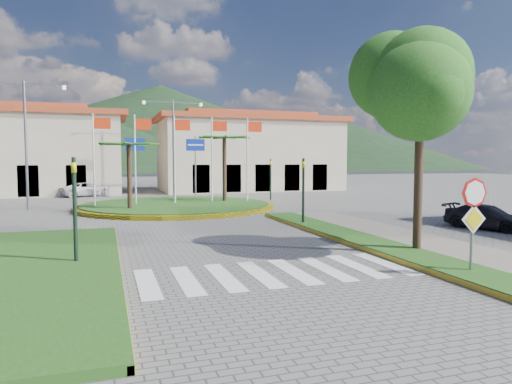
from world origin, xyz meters
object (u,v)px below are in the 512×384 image
object	(u,v)px
deciduous_tree	(420,97)
car_side_right	(487,217)
stop_sign	(474,210)
car_dark_b	(254,185)
roundabout_island	(176,205)
white_van	(87,189)
car_dark_a	(72,190)

from	to	relation	value
deciduous_tree	car_side_right	distance (m)	8.72
stop_sign	car_dark_b	xyz separation A→B (m)	(4.70, 33.12, -1.13)
roundabout_island	deciduous_tree	xyz separation A→B (m)	(5.50, -17.00, 5.01)
white_van	car_side_right	xyz separation A→B (m)	(17.85, -25.48, -0.07)
deciduous_tree	car_side_right	xyz separation A→B (m)	(6.50, 3.51, -4.63)
roundabout_island	car_side_right	distance (m)	18.05
white_van	car_dark_a	distance (m)	1.49
car_dark_a	car_side_right	distance (m)	32.49
roundabout_island	stop_sign	bearing A→B (deg)	-76.27
roundabout_island	white_van	xyz separation A→B (m)	(-5.85, 11.99, 0.44)
car_dark_b	car_side_right	bearing A→B (deg)	179.39
car_side_right	car_dark_b	bearing A→B (deg)	76.35
deciduous_tree	car_side_right	world-z (taller)	deciduous_tree
deciduous_tree	car_side_right	size ratio (longest dim) A/B	1.82
roundabout_island	car_dark_b	world-z (taller)	roundabout_island
deciduous_tree	car_dark_a	size ratio (longest dim) A/B	2.07
car_dark_b	car_side_right	size ratio (longest dim) A/B	1.07
white_van	car_side_right	size ratio (longest dim) A/B	1.18
roundabout_island	car_dark_a	world-z (taller)	roundabout_island
stop_sign	car_dark_b	distance (m)	33.47
white_van	car_dark_b	distance (m)	15.49
roundabout_island	car_dark_a	bearing A→B (deg)	118.99
stop_sign	car_dark_a	size ratio (longest dim) A/B	0.81
roundabout_island	white_van	world-z (taller)	roundabout_island
stop_sign	car_dark_a	bearing A→B (deg)	110.06
roundabout_island	stop_sign	xyz separation A→B (m)	(4.90, -20.04, 1.62)
white_van	car_dark_a	size ratio (longest dim) A/B	1.34
stop_sign	car_side_right	xyz separation A→B (m)	(7.10, 6.55, -1.25)
car_side_right	stop_sign	bearing A→B (deg)	-156.12
car_dark_a	car_dark_b	distance (m)	16.70
car_dark_b	car_dark_a	bearing A→B (deg)	85.20
stop_sign	white_van	bearing A→B (deg)	108.55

